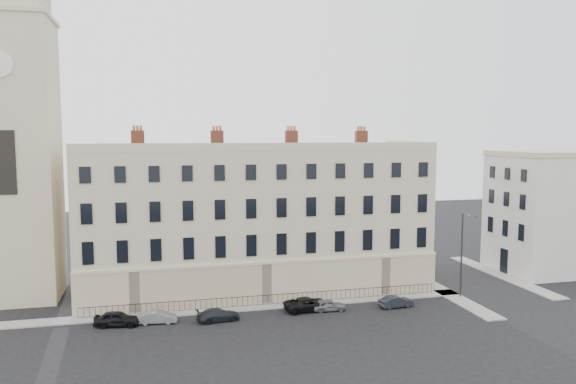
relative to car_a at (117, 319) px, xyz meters
name	(u,v)px	position (x,y,z in m)	size (l,w,h in m)	color
ground	(345,318)	(19.95, -2.69, -0.66)	(160.00, 160.00, 0.00)	black
terrace	(256,219)	(13.98, 9.27, 6.83)	(36.22, 12.22, 17.00)	beige
church_tower	(12,113)	(-10.05, 11.30, 18.00)	(8.00, 8.13, 44.00)	beige
adjacent_building	(542,214)	(48.95, 8.31, 6.34)	(10.00, 10.00, 14.00)	silver
pavement_terrace	(228,309)	(9.95, 2.31, -0.60)	(48.00, 2.00, 0.12)	gray
pavement_east_return	(432,285)	(32.95, 5.31, -0.60)	(2.00, 24.00, 0.12)	gray
pavement_adjacent	(501,275)	(42.95, 7.31, -0.60)	(2.00, 20.00, 0.12)	gray
railings	(268,300)	(13.95, 2.71, -0.11)	(35.00, 0.04, 0.96)	black
car_a	(117,319)	(0.00, 0.00, 0.00)	(1.57, 3.90, 1.33)	black
car_b	(158,317)	(3.42, -0.04, -0.11)	(1.18, 3.37, 1.11)	gray
car_c	(218,315)	(8.70, -0.73, -0.11)	(1.57, 3.86, 1.12)	black
car_d	(308,304)	(17.30, 0.18, -0.03)	(2.12, 4.59, 1.28)	black
car_e	(329,305)	(19.18, -0.30, -0.11)	(1.31, 3.25, 1.11)	slate
car_f	(396,302)	(25.84, -0.83, -0.10)	(1.18, 3.40, 1.12)	#1F242A
streetlamp	(463,251)	(33.68, 0.60, 4.15)	(0.90, 1.77, 8.69)	#28282C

